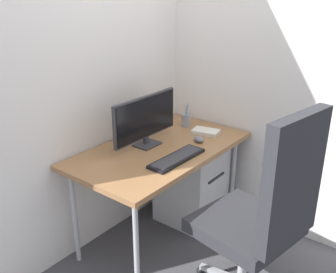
{
  "coord_description": "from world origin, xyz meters",
  "views": [
    {
      "loc": [
        -1.9,
        -1.56,
        1.79
      ],
      "look_at": [
        -0.01,
        -0.07,
        0.82
      ],
      "focal_mm": 41.77,
      "sensor_mm": 36.0,
      "label": 1
    }
  ],
  "objects_px": {
    "mouse": "(199,139)",
    "pen_holder": "(186,120)",
    "office_chair": "(266,210)",
    "filing_cabinet": "(191,183)",
    "keyboard": "(177,158)",
    "monitor": "(146,119)",
    "notebook": "(206,132)"
  },
  "relations": [
    {
      "from": "filing_cabinet",
      "to": "monitor",
      "type": "distance_m",
      "value": 0.72
    },
    {
      "from": "filing_cabinet",
      "to": "keyboard",
      "type": "bearing_deg",
      "value": -157.32
    },
    {
      "from": "mouse",
      "to": "notebook",
      "type": "height_order",
      "value": "mouse"
    },
    {
      "from": "pen_holder",
      "to": "notebook",
      "type": "height_order",
      "value": "pen_holder"
    },
    {
      "from": "keyboard",
      "to": "notebook",
      "type": "relative_size",
      "value": 2.28
    },
    {
      "from": "pen_holder",
      "to": "filing_cabinet",
      "type": "bearing_deg",
      "value": -128.71
    },
    {
      "from": "monitor",
      "to": "pen_holder",
      "type": "relative_size",
      "value": 3.17
    },
    {
      "from": "monitor",
      "to": "pen_holder",
      "type": "xyz_separation_m",
      "value": [
        0.47,
        0.0,
        -0.14
      ]
    },
    {
      "from": "keyboard",
      "to": "mouse",
      "type": "distance_m",
      "value": 0.33
    },
    {
      "from": "mouse",
      "to": "filing_cabinet",
      "type": "bearing_deg",
      "value": 68.85
    },
    {
      "from": "office_chair",
      "to": "monitor",
      "type": "relative_size",
      "value": 2.05
    },
    {
      "from": "mouse",
      "to": "monitor",
      "type": "bearing_deg",
      "value": 152.98
    },
    {
      "from": "office_chair",
      "to": "mouse",
      "type": "distance_m",
      "value": 0.81
    },
    {
      "from": "pen_holder",
      "to": "mouse",
      "type": "bearing_deg",
      "value": -128.46
    },
    {
      "from": "mouse",
      "to": "keyboard",
      "type": "bearing_deg",
      "value": -153.33
    },
    {
      "from": "filing_cabinet",
      "to": "keyboard",
      "type": "relative_size",
      "value": 1.4
    },
    {
      "from": "pen_holder",
      "to": "notebook",
      "type": "xyz_separation_m",
      "value": [
        -0.03,
        -0.21,
        -0.04
      ]
    },
    {
      "from": "notebook",
      "to": "filing_cabinet",
      "type": "bearing_deg",
      "value": 123.95
    },
    {
      "from": "office_chair",
      "to": "notebook",
      "type": "relative_size",
      "value": 6.28
    },
    {
      "from": "monitor",
      "to": "mouse",
      "type": "xyz_separation_m",
      "value": [
        0.27,
        -0.26,
        -0.17
      ]
    },
    {
      "from": "filing_cabinet",
      "to": "monitor",
      "type": "bearing_deg",
      "value": 159.41
    },
    {
      "from": "office_chair",
      "to": "filing_cabinet",
      "type": "relative_size",
      "value": 1.97
    },
    {
      "from": "monitor",
      "to": "mouse",
      "type": "distance_m",
      "value": 0.41
    },
    {
      "from": "filing_cabinet",
      "to": "pen_holder",
      "type": "bearing_deg",
      "value": 51.29
    },
    {
      "from": "office_chair",
      "to": "filing_cabinet",
      "type": "height_order",
      "value": "office_chair"
    },
    {
      "from": "pen_holder",
      "to": "office_chair",
      "type": "bearing_deg",
      "value": -121.65
    },
    {
      "from": "mouse",
      "to": "pen_holder",
      "type": "xyz_separation_m",
      "value": [
        0.21,
        0.26,
        0.03
      ]
    },
    {
      "from": "filing_cabinet",
      "to": "monitor",
      "type": "xyz_separation_m",
      "value": [
        -0.36,
        0.14,
        0.61
      ]
    },
    {
      "from": "keyboard",
      "to": "mouse",
      "type": "relative_size",
      "value": 4.8
    },
    {
      "from": "filing_cabinet",
      "to": "notebook",
      "type": "xyz_separation_m",
      "value": [
        0.08,
        -0.07,
        0.43
      ]
    },
    {
      "from": "office_chair",
      "to": "mouse",
      "type": "relative_size",
      "value": 13.21
    },
    {
      "from": "monitor",
      "to": "mouse",
      "type": "height_order",
      "value": "monitor"
    }
  ]
}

